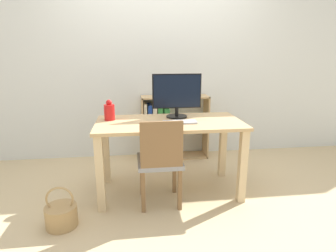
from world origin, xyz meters
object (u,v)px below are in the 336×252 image
at_px(vase, 109,111).
at_px(monitor, 177,94).
at_px(chair, 160,159).
at_px(keyboard, 180,122).
at_px(basket, 61,215).
at_px(bookshelf, 163,130).

bearing_deg(vase, monitor, 3.20).
bearing_deg(vase, chair, -40.71).
height_order(monitor, keyboard, monitor).
relative_size(monitor, basket, 1.41).
height_order(keyboard, chair, chair).
xyz_separation_m(keyboard, vase, (-0.66, 0.20, 0.08)).
xyz_separation_m(monitor, basket, (-1.05, -0.65, -0.88)).
height_order(keyboard, bookshelf, bookshelf).
bearing_deg(keyboard, vase, 162.87).
height_order(monitor, basket, monitor).
relative_size(monitor, bookshelf, 0.57).
xyz_separation_m(bookshelf, basket, (-0.99, -1.43, -0.29)).
relative_size(chair, basket, 2.38).
distance_m(chair, basket, 0.93).
relative_size(vase, bookshelf, 0.23).
bearing_deg(monitor, bookshelf, 94.39).
bearing_deg(chair, monitor, 66.16).
distance_m(keyboard, vase, 0.70).
distance_m(vase, bookshelf, 1.11).
bearing_deg(monitor, chair, -116.47).
height_order(vase, bookshelf, vase).
bearing_deg(vase, basket, -121.57).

